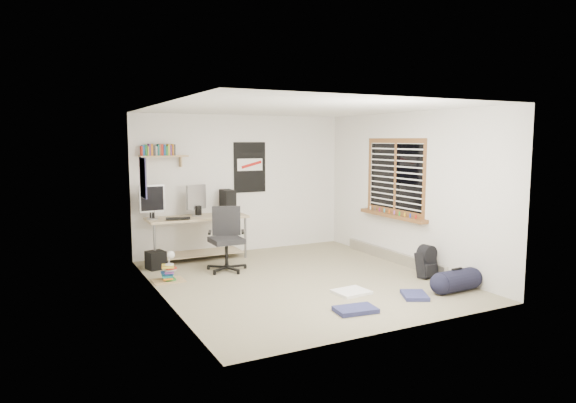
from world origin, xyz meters
name	(u,v)px	position (x,y,z in m)	size (l,w,h in m)	color
floor	(300,280)	(0.00, 0.00, -0.01)	(4.00, 4.50, 0.01)	gray
ceiling	(300,108)	(0.00, 0.00, 2.50)	(4.00, 4.50, 0.01)	white
back_wall	(242,184)	(0.00, 2.25, 1.25)	(4.00, 0.01, 2.50)	silver
left_wall	(161,203)	(-2.00, 0.00, 1.25)	(0.01, 4.50, 2.50)	silver
right_wall	(409,190)	(2.00, 0.00, 1.25)	(0.01, 4.50, 2.50)	silver
desk	(196,238)	(-0.96, 2.00, 0.36)	(1.69, 0.74, 0.77)	#C7B68A
monitor_left	(152,204)	(-1.70, 1.98, 1.00)	(0.41, 0.10, 0.45)	#98989C
monitor_right	(196,203)	(-0.95, 2.00, 0.98)	(0.38, 0.10, 0.42)	#9F9FA3
pc_tower	(228,201)	(-0.37, 2.00, 0.97)	(0.18, 0.39, 0.41)	black
keyboard	(178,218)	(-1.35, 1.70, 0.78)	(0.39, 0.14, 0.02)	black
speaker_left	(152,213)	(-1.70, 2.00, 0.85)	(0.08, 0.08, 0.16)	black
speaker_right	(198,210)	(-0.92, 1.96, 0.85)	(0.08, 0.08, 0.16)	black
office_chair	(226,240)	(-0.77, 1.01, 0.49)	(0.66, 0.66, 1.01)	black
wall_shelf	(164,156)	(-1.45, 2.14, 1.78)	(0.80, 0.22, 0.24)	tan
poster_back_wall	(250,167)	(0.15, 2.23, 1.55)	(0.62, 0.03, 0.92)	black
poster_left_wall	(143,178)	(-1.99, 1.20, 1.50)	(0.02, 0.42, 0.60)	navy
window	(395,176)	(1.95, 0.30, 1.45)	(0.10, 1.50, 1.26)	brown
baseboard_heater	(393,256)	(1.96, 0.30, 0.09)	(0.08, 2.50, 0.18)	#B7B2A8
backpack	(426,264)	(1.75, -0.75, 0.20)	(0.29, 0.23, 0.38)	black
duffel_bag	(456,281)	(1.62, -1.48, 0.14)	(0.30, 0.30, 0.59)	black
tshirt	(351,292)	(0.30, -0.91, 0.02)	(0.45, 0.38, 0.04)	white
jeans_a	(356,310)	(-0.08, -1.56, 0.03)	(0.49, 0.31, 0.05)	navy
jeans_b	(415,295)	(0.95, -1.42, 0.03)	(0.41, 0.31, 0.05)	navy
book_stack	(168,271)	(-1.75, 0.81, 0.15)	(0.40, 0.32, 0.27)	olive
desk_lamp	(169,256)	(-1.73, 0.79, 0.38)	(0.12, 0.20, 0.20)	white
subwoofer	(156,260)	(-1.75, 1.61, 0.14)	(0.27, 0.27, 0.30)	black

